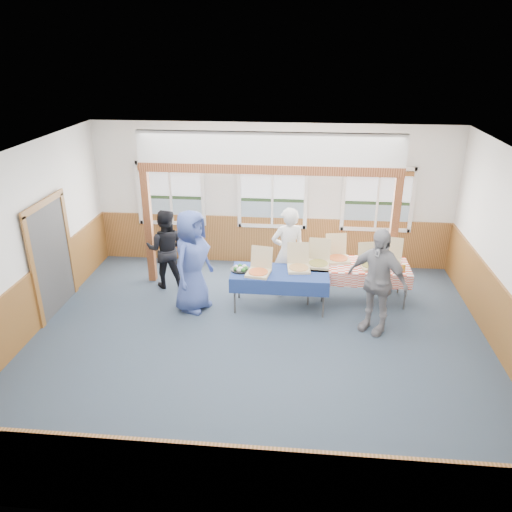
{
  "coord_description": "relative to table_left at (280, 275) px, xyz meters",
  "views": [
    {
      "loc": [
        0.66,
        -7.21,
        4.76
      ],
      "look_at": [
        -0.13,
        1.0,
        1.21
      ],
      "focal_mm": 35.0,
      "sensor_mm": 36.0,
      "label": 1
    }
  ],
  "objects": [
    {
      "name": "pizza_box_f",
      "position": [
        2.14,
        0.64,
        0.12
      ],
      "size": [
        0.52,
        0.58,
        0.45
      ],
      "rotation": [
        0.0,
        0.0,
        -0.24
      ],
      "color": "tan",
      "rests_on": "table_right"
    },
    {
      "name": "floor",
      "position": [
        -0.3,
        -1.33,
        -0.7
      ],
      "size": [
        8.0,
        8.0,
        0.0
      ],
      "primitive_type": "plane",
      "color": "#283141",
      "rests_on": "ground"
    },
    {
      "name": "pizza_box_a",
      "position": [
        -0.39,
        -0.11,
        0.13
      ],
      "size": [
        0.5,
        0.57,
        0.46
      ],
      "rotation": [
        0.0,
        0.0,
        -0.17
      ],
      "color": "tan",
      "rests_on": "table_left"
    },
    {
      "name": "wall_back",
      "position": [
        -0.3,
        2.17,
        0.9
      ],
      "size": [
        8.0,
        0.0,
        8.0
      ],
      "primitive_type": "plane",
      "rotation": [
        1.57,
        0.0,
        0.0
      ],
      "color": "silver",
      "rests_on": "floor"
    },
    {
      "name": "table_left",
      "position": [
        0.0,
        0.0,
        0.0
      ],
      "size": [
        2.01,
        1.59,
        0.76
      ],
      "rotation": [
        0.0,
        0.0,
        -0.44
      ],
      "color": "#393939",
      "rests_on": "floor"
    },
    {
      "name": "window_right",
      "position": [
        2.0,
        2.13,
        0.98
      ],
      "size": [
        1.56,
        0.1,
        1.46
      ],
      "color": "white",
      "rests_on": "wall_back"
    },
    {
      "name": "veggie_tray",
      "position": [
        -0.75,
        -0.0,
        0.09
      ],
      "size": [
        0.38,
        0.38,
        0.09
      ],
      "color": "black",
      "rests_on": "table_left"
    },
    {
      "name": "wainscot_front",
      "position": [
        -0.3,
        -4.81,
        -0.15
      ],
      "size": [
        7.98,
        0.05,
        1.1
      ],
      "primitive_type": "cube",
      "color": "brown",
      "rests_on": "floor"
    },
    {
      "name": "man_blue",
      "position": [
        -1.64,
        -0.18,
        0.29
      ],
      "size": [
        0.95,
        1.14,
        1.98
      ],
      "primitive_type": "imported",
      "rotation": [
        0.0,
        0.0,
        1.18
      ],
      "color": "#374889",
      "rests_on": "floor"
    },
    {
      "name": "cross_beam",
      "position": [
        -0.3,
        0.97,
        1.79
      ],
      "size": [
        5.15,
        0.18,
        0.18
      ],
      "primitive_type": "cube",
      "color": "#572913",
      "rests_on": "post_left"
    },
    {
      "name": "window_mid",
      "position": [
        -0.3,
        2.13,
        0.98
      ],
      "size": [
        1.56,
        0.1,
        1.46
      ],
      "color": "white",
      "rests_on": "wall_back"
    },
    {
      "name": "pizza_box_c",
      "position": [
        0.73,
        0.4,
        0.13
      ],
      "size": [
        0.46,
        0.55,
        0.46
      ],
      "rotation": [
        0.0,
        0.0,
        -0.08
      ],
      "color": "tan",
      "rests_on": "table_right"
    },
    {
      "name": "wainscot_right",
      "position": [
        3.68,
        -1.33,
        -0.15
      ],
      "size": [
        0.05,
        6.98,
        1.1
      ],
      "primitive_type": "cube",
      "color": "brown",
      "rests_on": "floor"
    },
    {
      "name": "cased_opening",
      "position": [
        -4.26,
        -0.43,
        0.35
      ],
      "size": [
        0.06,
        1.3,
        2.1
      ],
      "primitive_type": "cube",
      "color": "#393939",
      "rests_on": "wall_left"
    },
    {
      "name": "drink_glass",
      "position": [
        2.32,
        0.25,
        0.13
      ],
      "size": [
        0.07,
        0.07,
        0.15
      ],
      "primitive_type": "cylinder",
      "color": "#9D691A",
      "rests_on": "table_right"
    },
    {
      "name": "post_left",
      "position": [
        -2.8,
        0.97,
        0.5
      ],
      "size": [
        0.15,
        0.15,
        2.4
      ],
      "primitive_type": "cube",
      "color": "#572913",
      "rests_on": "floor"
    },
    {
      "name": "table_right",
      "position": [
        1.47,
        0.5,
        0.0
      ],
      "size": [
        2.17,
        1.31,
        0.76
      ],
      "rotation": [
        0.0,
        0.0,
        -0.21
      ],
      "color": "#393939",
      "rests_on": "floor"
    },
    {
      "name": "post_right",
      "position": [
        2.2,
        0.97,
        0.5
      ],
      "size": [
        0.15,
        0.15,
        2.4
      ],
      "primitive_type": "cube",
      "color": "#572913",
      "rests_on": "floor"
    },
    {
      "name": "wall_left",
      "position": [
        -4.3,
        -1.33,
        0.9
      ],
      "size": [
        0.0,
        8.0,
        8.0
      ],
      "primitive_type": "plane",
      "rotation": [
        1.57,
        0.0,
        1.57
      ],
      "color": "silver",
      "rests_on": "floor"
    },
    {
      "name": "woman_white",
      "position": [
        0.12,
        0.57,
        0.23
      ],
      "size": [
        0.77,
        0.62,
        1.85
      ],
      "primitive_type": "imported",
      "rotation": [
        0.0,
        0.0,
        3.43
      ],
      "color": "silver",
      "rests_on": "floor"
    },
    {
      "name": "ceiling",
      "position": [
        -0.3,
        -1.33,
        2.5
      ],
      "size": [
        8.0,
        8.0,
        0.0
      ],
      "primitive_type": "plane",
      "rotation": [
        3.14,
        0.0,
        0.0
      ],
      "color": "white",
      "rests_on": "wall_back"
    },
    {
      "name": "woman_black",
      "position": [
        -2.4,
        0.72,
        0.14
      ],
      "size": [
        0.85,
        0.69,
        1.67
      ],
      "primitive_type": "imported",
      "rotation": [
        0.0,
        0.0,
        3.21
      ],
      "color": "black",
      "rests_on": "floor"
    },
    {
      "name": "window_left",
      "position": [
        -2.6,
        2.13,
        0.98
      ],
      "size": [
        1.56,
        0.1,
        1.46
      ],
      "color": "white",
      "rests_on": "wall_back"
    },
    {
      "name": "wainscot_left",
      "position": [
        -4.27,
        -1.33,
        -0.15
      ],
      "size": [
        0.05,
        6.98,
        1.1
      ],
      "primitive_type": "cube",
      "color": "brown",
      "rests_on": "floor"
    },
    {
      "name": "pizza_box_d",
      "position": [
        1.12,
        0.69,
        0.13
      ],
      "size": [
        0.51,
        0.59,
        0.46
      ],
      "rotation": [
        0.0,
        0.0,
        0.18
      ],
      "color": "tan",
      "rests_on": "table_right"
    },
    {
      "name": "wainscot_back",
      "position": [
        -0.3,
        2.14,
        -0.15
      ],
      "size": [
        7.98,
        0.05,
        1.1
      ],
      "primitive_type": "cube",
      "color": "brown",
      "rests_on": "floor"
    },
    {
      "name": "person_grey",
      "position": [
        1.7,
        -0.65,
        0.26
      ],
      "size": [
        1.19,
        1.04,
        1.92
      ],
      "primitive_type": "imported",
      "rotation": [
        0.0,
        0.0,
        -0.62
      ],
      "color": "gray",
      "rests_on": "floor"
    },
    {
      "name": "wall_front",
      "position": [
        -0.3,
        -4.83,
        0.9
      ],
      "size": [
        8.0,
        0.0,
        8.0
      ],
      "primitive_type": "plane",
      "rotation": [
        -1.57,
        0.0,
        0.0
      ],
      "color": "silver",
      "rests_on": "floor"
    },
    {
      "name": "pizza_box_e",
      "position": [
        1.72,
        0.42,
        0.12
      ],
      "size": [
        0.47,
        0.53,
        0.42
      ],
      "rotation": [
        0.0,
        0.0,
        0.2
      ],
      "color": "tan",
      "rests_on": "table_right"
    },
    {
      "name": "pizza_box_b",
      "position": [
        0.35,
        0.16,
        0.12
      ],
      "size": [
        0.46,
        0.55,
        0.45
      ],
      "rotation": [
        0.0,
        0.0,
        0.1
      ],
      "color": "tan",
      "rests_on": "table_left"
    }
  ]
}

